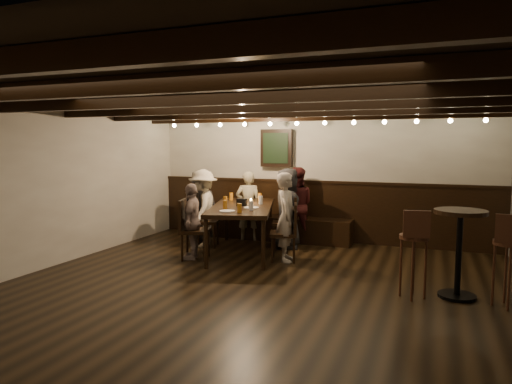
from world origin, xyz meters
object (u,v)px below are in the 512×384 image
at_px(person_bench_right, 296,205).
at_px(high_top_table, 459,240).
at_px(bar_stool_left, 413,265).
at_px(chair_right_far, 285,243).
at_px(person_bench_centre, 248,206).
at_px(bar_stool_right, 508,272).
at_px(person_right_far, 287,217).
at_px(person_left_near, 203,208).
at_px(dining_table, 242,209).
at_px(person_right_near, 287,208).
at_px(chair_left_far, 194,241).
at_px(person_bench_left, 200,206).
at_px(chair_left_near, 205,230).
at_px(person_left_far, 192,221).
at_px(chair_right_near, 286,232).

bearing_deg(person_bench_right, high_top_table, 123.17).
bearing_deg(bar_stool_left, chair_right_far, 139.54).
relative_size(person_bench_centre, bar_stool_right, 1.23).
bearing_deg(person_right_far, person_bench_right, -6.34).
bearing_deg(bar_stool_left, person_left_near, 145.96).
height_order(person_bench_centre, high_top_table, person_bench_centre).
bearing_deg(dining_table, person_right_near, 30.96).
bearing_deg(person_left_near, high_top_table, 55.23).
bearing_deg(person_right_near, chair_left_far, 121.48).
relative_size(chair_right_far, high_top_table, 0.85).
distance_m(chair_left_far, person_left_near, 0.99).
bearing_deg(dining_table, person_bench_left, 135.00).
bearing_deg(person_left_near, chair_left_near, 90.00).
height_order(dining_table, bar_stool_right, bar_stool_right).
relative_size(chair_right_far, person_bench_right, 0.64).
bearing_deg(person_bench_right, dining_table, 45.00).
bearing_deg(dining_table, person_left_far, -149.04).
bearing_deg(chair_left_far, person_bench_left, -172.41).
distance_m(person_bench_centre, high_top_table, 4.16).
xyz_separation_m(chair_left_near, bar_stool_right, (4.59, -1.51, 0.11)).
xyz_separation_m(person_bench_centre, person_bench_right, (0.91, 0.11, 0.04)).
bearing_deg(person_left_near, person_right_far, 59.04).
height_order(chair_left_far, chair_right_far, chair_left_far).
bearing_deg(person_bench_centre, chair_right_far, 115.61).
bearing_deg(bar_stool_left, high_top_table, 11.59).
distance_m(dining_table, person_bench_left, 1.27).
height_order(person_bench_right, person_right_far, person_bench_right).
bearing_deg(chair_left_near, person_left_near, -90.00).
height_order(chair_left_near, person_bench_right, person_bench_right).
bearing_deg(person_bench_left, chair_right_near, 164.47).
relative_size(person_bench_right, bar_stool_right, 1.31).
distance_m(dining_table, person_right_near, 0.88).
bearing_deg(person_left_far, bar_stool_left, 61.73).
bearing_deg(high_top_table, person_left_far, 172.86).
bearing_deg(person_right_far, chair_left_far, 90.00).
bearing_deg(bar_stool_right, chair_left_far, 178.39).
relative_size(person_bench_left, person_right_near, 0.95).
xyz_separation_m(person_bench_right, bar_stool_right, (3.17, -2.41, -0.30)).
distance_m(chair_right_near, high_top_table, 3.26).
bearing_deg(person_right_near, high_top_table, -140.20).
height_order(chair_right_near, person_bench_centre, person_bench_centre).
xyz_separation_m(chair_right_far, person_right_near, (-0.23, 0.87, 0.43)).
bearing_deg(dining_table, person_bench_right, 45.00).
distance_m(person_right_far, bar_stool_left, 2.25).
bearing_deg(chair_right_far, person_left_far, 90.00).
relative_size(high_top_table, bar_stool_right, 0.99).
distance_m(chair_left_near, chair_right_near, 1.44).
distance_m(person_right_near, bar_stool_right, 3.73).
distance_m(chair_right_far, bar_stool_left, 2.25).
relative_size(bar_stool_left, bar_stool_right, 1.00).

